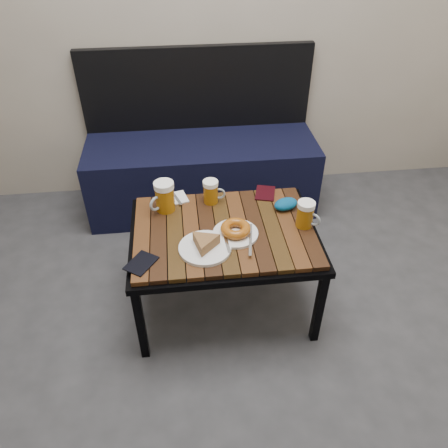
{
  "coord_description": "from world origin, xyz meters",
  "views": [
    {
      "loc": [
        -0.39,
        -0.63,
        1.69
      ],
      "look_at": [
        -0.22,
        0.87,
        0.5
      ],
      "focal_mm": 35.0,
      "sensor_mm": 36.0,
      "label": 1
    }
  ],
  "objects": [
    {
      "name": "plate_bagel",
      "position": [
        -0.17,
        0.83,
        0.49
      ],
      "size": [
        0.2,
        0.26,
        0.06
      ],
      "color": "white",
      "rests_on": "cafe_table"
    },
    {
      "name": "bench",
      "position": [
        -0.26,
        1.76,
        0.27
      ],
      "size": [
        1.4,
        0.5,
        0.95
      ],
      "color": "black",
      "rests_on": "ground"
    },
    {
      "name": "napkin_left",
      "position": [
        -0.42,
        1.13,
        0.48
      ],
      "size": [
        0.13,
        0.14,
        0.01
      ],
      "rotation": [
        0.0,
        0.0,
        0.26
      ],
      "color": "white",
      "rests_on": "cafe_table"
    },
    {
      "name": "knit_pouch",
      "position": [
        0.09,
        0.99,
        0.5
      ],
      "size": [
        0.14,
        0.11,
        0.05
      ],
      "primitive_type": "ellipsoid",
      "rotation": [
        0.0,
        0.0,
        0.35
      ],
      "color": "navy",
      "rests_on": "cafe_table"
    },
    {
      "name": "beer_mug_left",
      "position": [
        -0.47,
        1.05,
        0.55
      ],
      "size": [
        0.14,
        0.12,
        0.15
      ],
      "rotation": [
        0.0,
        0.0,
        3.82
      ],
      "color": "#985D0C",
      "rests_on": "cafe_table"
    },
    {
      "name": "passport_navy",
      "position": [
        -0.58,
        0.69,
        0.48
      ],
      "size": [
        0.15,
        0.16,
        0.01
      ],
      "primitive_type": "cube",
      "rotation": [
        0.0,
        0.0,
        -0.61
      ],
      "color": "black",
      "rests_on": "cafe_table"
    },
    {
      "name": "plate_pie",
      "position": [
        -0.31,
        0.75,
        0.5
      ],
      "size": [
        0.22,
        0.22,
        0.06
      ],
      "color": "white",
      "rests_on": "cafe_table"
    },
    {
      "name": "beer_mug_right",
      "position": [
        0.14,
        0.86,
        0.53
      ],
      "size": [
        0.11,
        0.11,
        0.13
      ],
      "rotation": [
        0.0,
        0.0,
        -0.73
      ],
      "color": "#985D0C",
      "rests_on": "cafe_table"
    },
    {
      "name": "napkin_right",
      "position": [
        -0.28,
        0.74,
        0.48
      ],
      "size": [
        0.16,
        0.15,
        0.01
      ],
      "rotation": [
        0.0,
        0.0,
        -0.47
      ],
      "color": "white",
      "rests_on": "cafe_table"
    },
    {
      "name": "passport_burgundy",
      "position": [
        0.02,
        1.13,
        0.48
      ],
      "size": [
        0.12,
        0.15,
        0.01
      ],
      "primitive_type": "cube",
      "rotation": [
        0.0,
        0.0,
        -0.26
      ],
      "color": "black",
      "rests_on": "cafe_table"
    },
    {
      "name": "beer_mug_centre",
      "position": [
        -0.25,
        1.09,
        0.53
      ],
      "size": [
        0.11,
        0.08,
        0.12
      ],
      "rotation": [
        0.0,
        0.0,
        -0.12
      ],
      "color": "#985D0C",
      "rests_on": "cafe_table"
    },
    {
      "name": "cafe_table",
      "position": [
        -0.22,
        0.87,
        0.43
      ],
      "size": [
        0.84,
        0.62,
        0.47
      ],
      "color": "black",
      "rests_on": "ground"
    }
  ]
}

